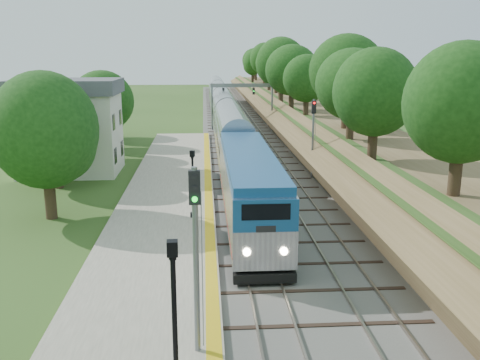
{
  "coord_description": "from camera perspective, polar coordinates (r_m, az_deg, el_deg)",
  "views": [
    {
      "loc": [
        -2.56,
        -16.11,
        10.18
      ],
      "look_at": [
        -0.5,
        14.65,
        2.8
      ],
      "focal_mm": 40.0,
      "sensor_mm": 36.0,
      "label": 1
    }
  ],
  "objects": [
    {
      "name": "signal_farside",
      "position": [
        43.67,
        7.81,
        5.27
      ],
      "size": [
        0.35,
        0.28,
        6.43
      ],
      "color": "slate",
      "rests_on": "ground"
    },
    {
      "name": "trees_behind_platform",
      "position": [
        38.19,
        -16.86,
        4.38
      ],
      "size": [
        7.82,
        53.32,
        7.21
      ],
      "color": "#332316",
      "rests_on": "ground"
    },
    {
      "name": "train",
      "position": [
        69.23,
        -1.7,
        6.83
      ],
      "size": [
        2.88,
        96.08,
        4.24
      ],
      "color": "black",
      "rests_on": "trackbed"
    },
    {
      "name": "platform",
      "position": [
        33.73,
        -8.17,
        -3.91
      ],
      "size": [
        6.4,
        68.0,
        0.38
      ],
      "primitive_type": "cube",
      "color": "gray",
      "rests_on": "ground"
    },
    {
      "name": "yellow_stripe",
      "position": [
        33.57,
        -3.31,
        -3.52
      ],
      "size": [
        0.55,
        68.0,
        0.01
      ],
      "primitive_type": "cube",
      "color": "gold",
      "rests_on": "platform"
    },
    {
      "name": "lamppost_far",
      "position": [
        32.37,
        -5.04,
        -0.83
      ],
      "size": [
        0.41,
        0.41,
        4.11
      ],
      "color": "black",
      "rests_on": "platform"
    },
    {
      "name": "signal_platform",
      "position": [
        17.33,
        -4.76,
        -6.52
      ],
      "size": [
        0.37,
        0.29,
        6.33
      ],
      "color": "slate",
      "rests_on": "platform"
    },
    {
      "name": "station_building",
      "position": [
        47.9,
        -17.7,
        5.52
      ],
      "size": [
        8.6,
        6.6,
        8.0
      ],
      "color": "silver",
      "rests_on": "ground"
    },
    {
      "name": "ground",
      "position": [
        19.23,
        4.65,
        -18.55
      ],
      "size": [
        320.0,
        320.0,
        0.0
      ],
      "primitive_type": "plane",
      "color": "#2D4C19",
      "rests_on": "ground"
    },
    {
      "name": "embankment",
      "position": [
        77.63,
        5.81,
        7.31
      ],
      "size": [
        10.64,
        170.0,
        11.7
      ],
      "color": "brown",
      "rests_on": "ground"
    },
    {
      "name": "signal_gantry",
      "position": [
        71.48,
        0.22,
        9.16
      ],
      "size": [
        8.4,
        0.38,
        6.2
      ],
      "color": "slate",
      "rests_on": "ground"
    },
    {
      "name": "trackbed",
      "position": [
        76.91,
        -0.4,
        5.9
      ],
      "size": [
        9.5,
        170.0,
        0.28
      ],
      "color": "#4C4944",
      "rests_on": "ground"
    },
    {
      "name": "lamppost_mid",
      "position": [
        15.82,
        -6.96,
        -15.56
      ],
      "size": [
        0.48,
        0.48,
        4.81
      ],
      "color": "black",
      "rests_on": "platform"
    }
  ]
}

